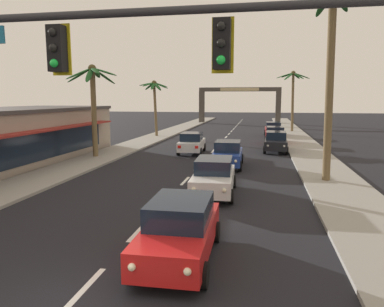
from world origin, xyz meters
The scene contains 16 objects.
sidewalk_right centered at (7.80, 20.00, 0.07)m, with size 3.20×110.00×0.14m, color gray.
sidewalk_left centered at (-7.80, 20.00, 0.07)m, with size 3.20×110.00×0.14m, color gray.
lane_markings centered at (0.41, 20.86, 0.00)m, with size 4.28×89.54×0.01m.
traffic_signal_mast centered at (3.34, 0.66, 4.83)m, with size 10.19×0.41×6.76m.
sedan_lead_at_stop_bar centered at (1.84, 3.01, 0.85)m, with size 2.01×4.48×1.68m.
sedan_third_in_queue centered at (1.87, 10.01, 0.85)m, with size 2.08×4.50×1.68m.
sedan_fifth_in_queue centered at (1.86, 17.02, 0.85)m, with size 2.03×4.48×1.68m.
sedan_oncoming_far centered at (-1.54, 22.40, 0.85)m, with size 2.12×4.51×1.68m.
sedan_parked_nearest_kerb centered at (5.19, 24.52, 0.85)m, with size 2.04×4.49×1.68m.
sedan_parked_mid_kerb centered at (5.32, 36.98, 0.85)m, with size 2.03×4.48×1.68m.
sedan_parked_far_kerb centered at (5.30, 29.92, 0.85)m, with size 1.95×4.45×1.68m.
palm_left_second centered at (-8.15, 18.65, 4.89)m, with size 3.87×3.83×6.84m.
palm_left_third centered at (-8.09, 34.01, 4.94)m, with size 3.29×3.21×6.43m.
palm_right_second centered at (7.34, 13.50, 6.59)m, with size 3.77×3.52×10.12m.
palm_right_farthest centered at (7.83, 43.14, 5.72)m, with size 4.34×3.90×7.93m.
town_gateway_arch centered at (0.00, 59.02, 4.11)m, with size 14.39×0.90×6.32m.
Camera 1 is at (3.97, -6.31, 4.42)m, focal length 33.99 mm.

